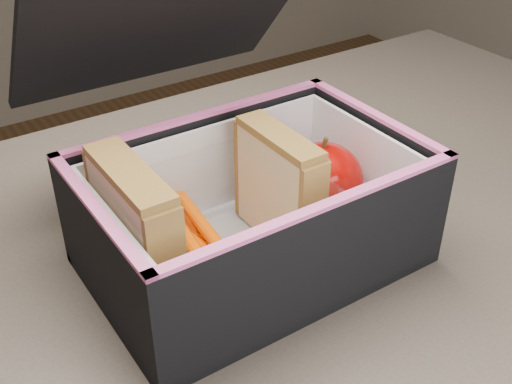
% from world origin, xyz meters
% --- Properties ---
extents(kitchen_table, '(1.20, 0.80, 0.75)m').
position_xyz_m(kitchen_table, '(0.00, 0.00, 0.66)').
color(kitchen_table, brown).
rests_on(kitchen_table, ground).
extents(lunch_bag, '(0.28, 0.31, 0.24)m').
position_xyz_m(lunch_bag, '(0.00, 0.05, 0.81)').
color(lunch_bag, black).
rests_on(lunch_bag, kitchen_table).
extents(plastic_tub, '(0.18, 0.13, 0.08)m').
position_xyz_m(plastic_tub, '(-0.04, 0.05, 0.80)').
color(plastic_tub, white).
rests_on(plastic_tub, lunch_bag).
extents(sandwich_left, '(0.03, 0.10, 0.12)m').
position_xyz_m(sandwich_left, '(-0.11, 0.05, 0.82)').
color(sandwich_left, beige).
rests_on(sandwich_left, plastic_tub).
extents(sandwich_right, '(0.03, 0.09, 0.11)m').
position_xyz_m(sandwich_right, '(0.03, 0.05, 0.82)').
color(sandwich_right, beige).
rests_on(sandwich_right, plastic_tub).
extents(carrot_sticks, '(0.05, 0.15, 0.03)m').
position_xyz_m(carrot_sticks, '(-0.04, 0.06, 0.78)').
color(carrot_sticks, '#F34400').
rests_on(carrot_sticks, plastic_tub).
extents(paper_napkin, '(0.09, 0.09, 0.01)m').
position_xyz_m(paper_napkin, '(0.09, 0.05, 0.77)').
color(paper_napkin, white).
rests_on(paper_napkin, lunch_bag).
extents(red_apple, '(0.09, 0.09, 0.08)m').
position_xyz_m(red_apple, '(0.08, 0.05, 0.81)').
color(red_apple, '#810000').
rests_on(red_apple, paper_napkin).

